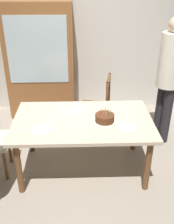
% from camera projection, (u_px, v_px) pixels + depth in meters
% --- Properties ---
extents(ground, '(6.40, 6.40, 0.00)m').
position_uv_depth(ground, '(83.00, 167.00, 3.47)').
color(ground, '#9E9384').
extents(back_wall, '(6.40, 0.10, 2.60)m').
position_uv_depth(back_wall, '(81.00, 37.00, 4.50)').
color(back_wall, beige).
rests_on(back_wall, ground).
extents(dining_table, '(1.65, 1.00, 0.72)m').
position_uv_depth(dining_table, '(83.00, 125.00, 3.17)').
color(dining_table, beige).
rests_on(dining_table, ground).
extents(birthday_cake, '(0.28, 0.28, 0.16)m').
position_uv_depth(birthday_cake, '(105.00, 118.00, 3.06)').
color(birthday_cake, silver).
rests_on(birthday_cake, dining_table).
extents(plate_near_celebrant, '(0.22, 0.22, 0.01)m').
position_uv_depth(plate_near_celebrant, '(42.00, 130.00, 2.92)').
color(plate_near_celebrant, white).
rests_on(plate_near_celebrant, dining_table).
extents(plate_far_side, '(0.22, 0.22, 0.01)m').
position_uv_depth(plate_far_side, '(76.00, 110.00, 3.33)').
color(plate_far_side, white).
rests_on(plate_far_side, dining_table).
extents(plate_near_guest, '(0.22, 0.22, 0.01)m').
position_uv_depth(plate_near_guest, '(127.00, 128.00, 2.95)').
color(plate_near_guest, white).
rests_on(plate_near_guest, dining_table).
extents(fork_near_celebrant, '(0.18, 0.05, 0.01)m').
position_uv_depth(fork_near_celebrant, '(28.00, 130.00, 2.92)').
color(fork_near_celebrant, silver).
rests_on(fork_near_celebrant, dining_table).
extents(fork_far_side, '(0.18, 0.06, 0.01)m').
position_uv_depth(fork_far_side, '(63.00, 111.00, 3.32)').
color(fork_far_side, silver).
rests_on(fork_far_side, dining_table).
extents(chair_spindle_back, '(0.51, 0.51, 0.95)m').
position_uv_depth(chair_spindle_back, '(96.00, 108.00, 3.98)').
color(chair_spindle_back, brown).
rests_on(chair_spindle_back, ground).
extents(person_guest, '(0.32, 0.32, 1.80)m').
position_uv_depth(person_guest, '(169.00, 75.00, 3.59)').
color(person_guest, '#262328').
rests_on(person_guest, ground).
extents(china_cabinet, '(1.10, 0.45, 1.90)m').
position_uv_depth(china_cabinet, '(40.00, 62.00, 4.38)').
color(china_cabinet, brown).
rests_on(china_cabinet, ground).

